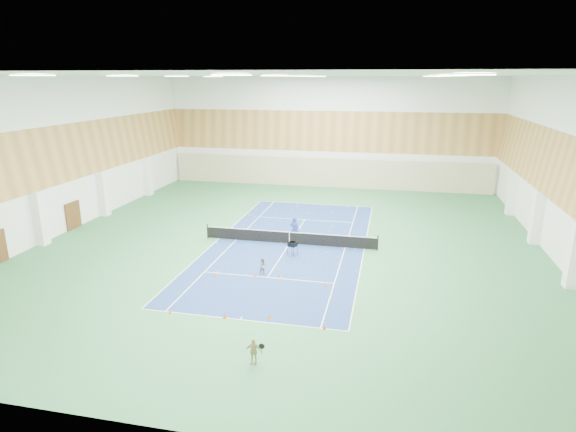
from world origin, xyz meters
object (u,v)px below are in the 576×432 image
(tennis_net, at_px, (289,237))
(child_apron, at_px, (253,351))
(ball_cart, at_px, (293,248))
(child_court, at_px, (263,266))
(coach, at_px, (295,229))

(tennis_net, height_order, child_apron, child_apron)
(tennis_net, relative_size, ball_cart, 13.32)
(tennis_net, relative_size, child_court, 11.18)
(child_court, relative_size, child_apron, 0.99)
(ball_cart, bearing_deg, tennis_net, 130.32)
(child_court, bearing_deg, tennis_net, 50.89)
(child_court, bearing_deg, coach, 48.94)
(coach, relative_size, child_apron, 1.65)
(tennis_net, height_order, ball_cart, tennis_net)
(coach, bearing_deg, ball_cart, 110.17)
(tennis_net, distance_m, coach, 0.77)
(child_apron, bearing_deg, ball_cart, 89.40)
(child_apron, bearing_deg, child_court, 97.47)
(coach, height_order, ball_cart, coach)
(tennis_net, xyz_separation_m, child_court, (-0.37, -6.00, 0.02))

